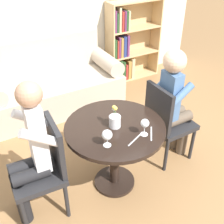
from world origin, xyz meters
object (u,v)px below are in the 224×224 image
person_right (175,102)px  chair_left (44,166)px  chair_right (166,120)px  bookshelf_right (126,44)px  wine_glass_left (107,135)px  person_left (30,153)px  wine_glass_right (145,124)px  flower_vase (115,120)px  couch (54,86)px

person_right → chair_left: bearing=90.0°
chair_right → bookshelf_right: bearing=-21.0°
bookshelf_right → chair_right: bearing=-110.0°
chair_right → person_right: person_right is taller
person_right → wine_glass_left: person_right is taller
chair_right → person_right: size_ratio=0.72×
person_left → wine_glass_left: bearing=69.3°
bookshelf_right → chair_left: bearing=-136.3°
chair_right → wine_glass_right: 0.65m
bookshelf_right → wine_glass_left: size_ratio=8.38×
flower_vase → bookshelf_right: bearing=55.5°
couch → bookshelf_right: 1.37m
couch → chair_left: couch is taller
couch → chair_right: size_ratio=1.96×
person_left → bookshelf_right: bearing=135.5°
person_left → wine_glass_left: (0.55, -0.25, 0.13)m
bookshelf_right → couch: bearing=-168.7°
chair_left → flower_vase: size_ratio=4.36×
chair_left → bookshelf_right: bearing=136.9°
person_left → chair_right: bearing=93.7°
couch → chair_left: bearing=-111.8°
flower_vase → person_right: bearing=5.5°
person_right → flower_vase: person_right is taller
couch → wine_glass_right: (0.16, -1.88, 0.50)m
person_right → wine_glass_right: person_right is taller
bookshelf_right → wine_glass_left: bearing=-125.3°
couch → wine_glass_left: couch is taller
chair_left → flower_vase: 0.70m
couch → wine_glass_left: (-0.18, -1.85, 0.49)m
chair_left → person_left: person_left is taller
chair_right → flower_vase: 0.70m
person_left → flower_vase: person_left is taller
couch → person_right: (0.73, -1.59, 0.37)m
couch → person_left: (-0.73, -1.60, 0.36)m
person_left → flower_vase: 0.74m
person_left → person_right: (1.46, 0.01, 0.01)m
wine_glass_left → wine_glass_right: 0.33m
bookshelf_right → person_left: (-2.05, -1.87, 0.10)m
wine_glass_right → flower_vase: flower_vase is taller
person_left → person_right: size_ratio=1.03×
chair_right → person_left: (-1.38, -0.01, 0.17)m
bookshelf_right → wine_glass_left: 2.60m
couch → person_left: person_left is taller
wine_glass_right → couch: bearing=94.7°
bookshelf_right → person_left: 2.78m
wine_glass_right → flower_vase: 0.27m
couch → bookshelf_right: bearing=11.3°
person_right → flower_vase: size_ratio=6.04×
bookshelf_right → flower_vase: size_ratio=6.00×
couch → bookshelf_right: size_ratio=1.42×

